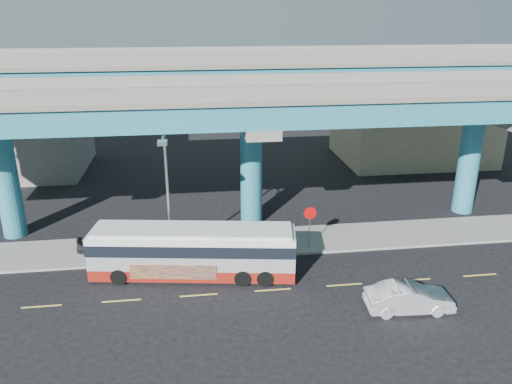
{
  "coord_description": "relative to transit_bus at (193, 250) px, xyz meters",
  "views": [
    {
      "loc": [
        -4.05,
        -23.49,
        14.25
      ],
      "look_at": [
        -0.34,
        4.0,
        4.11
      ],
      "focal_mm": 35.0,
      "sensor_mm": 36.0,
      "label": 1
    }
  ],
  "objects": [
    {
      "name": "transit_bus",
      "position": [
        0.0,
        0.0,
        0.0
      ],
      "size": [
        11.66,
        4.21,
        2.93
      ],
      "rotation": [
        0.0,
        0.0,
        -0.16
      ],
      "color": "maroon",
      "rests_on": "ground"
    },
    {
      "name": "viaduct",
      "position": [
        4.17,
        7.23,
        7.53
      ],
      "size": [
        52.0,
        12.4,
        11.7
      ],
      "color": "teal",
      "rests_on": "ground"
    },
    {
      "name": "lane_markings",
      "position": [
        4.17,
        -2.18,
        -1.6
      ],
      "size": [
        58.0,
        0.12,
        0.01
      ],
      "color": "#D8C64C",
      "rests_on": "ground"
    },
    {
      "name": "sedan",
      "position": [
        10.6,
        -5.01,
        -0.89
      ],
      "size": [
        2.07,
        4.55,
        1.44
      ],
      "primitive_type": "imported",
      "rotation": [
        0.0,
        0.0,
        1.51
      ],
      "color": "#A6A5AA",
      "rests_on": "ground"
    },
    {
      "name": "stop_sign",
      "position": [
        7.22,
        2.3,
        0.56
      ],
      "size": [
        0.83,
        0.08,
        2.77
      ],
      "rotation": [
        0.0,
        0.0,
        -0.41
      ],
      "color": "gray",
      "rests_on": "sidewalk"
    },
    {
      "name": "parked_car",
      "position": [
        -5.38,
        3.75,
        -0.86
      ],
      "size": [
        2.5,
        3.96,
        1.2
      ],
      "primitive_type": "imported",
      "rotation": [
        0.0,
        0.0,
        1.73
      ],
      "color": "#2A2A2E",
      "rests_on": "sidewalk"
    },
    {
      "name": "ground",
      "position": [
        4.17,
        -1.88,
        -1.61
      ],
      "size": [
        120.0,
        120.0,
        0.0
      ],
      "primitive_type": "plane",
      "color": "black",
      "rests_on": "ground"
    },
    {
      "name": "building_concrete",
      "position": [
        -15.83,
        22.12,
        2.89
      ],
      "size": [
        12.0,
        10.0,
        9.0
      ],
      "primitive_type": "cube",
      "color": "gray",
      "rests_on": "ground"
    },
    {
      "name": "sidewalk",
      "position": [
        4.17,
        3.62,
        -1.53
      ],
      "size": [
        70.0,
        4.0,
        0.15
      ],
      "primitive_type": "cube",
      "color": "gray",
      "rests_on": "ground"
    },
    {
      "name": "street_lamp",
      "position": [
        -1.32,
        1.55,
        3.7
      ],
      "size": [
        0.5,
        2.58,
        7.96
      ],
      "color": "gray",
      "rests_on": "sidewalk"
    },
    {
      "name": "building_beige",
      "position": [
        22.17,
        21.1,
        1.9
      ],
      "size": [
        14.0,
        10.23,
        7.0
      ],
      "color": "tan",
      "rests_on": "ground"
    }
  ]
}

